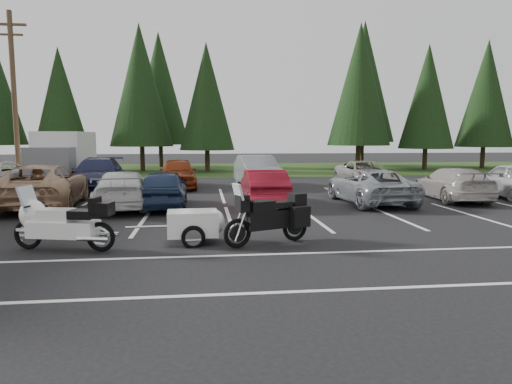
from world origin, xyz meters
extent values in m
plane|color=black|center=(0.00, 0.00, 0.00)|extent=(120.00, 120.00, 0.00)
cube|color=#213A12|center=(0.00, 24.00, 0.01)|extent=(80.00, 16.00, 0.01)
cube|color=gray|center=(4.00, 55.00, 0.00)|extent=(70.00, 50.00, 0.02)
cylinder|color=#473321|center=(-10.00, 12.00, 4.50)|extent=(0.26, 0.26, 9.00)
cube|color=#473321|center=(-10.00, 12.00, 8.30)|extent=(1.60, 0.12, 0.12)
cube|color=#473321|center=(-10.00, 12.00, 7.80)|extent=(1.20, 0.10, 0.10)
cube|color=silver|center=(0.00, 2.00, 0.00)|extent=(32.00, 16.00, 0.01)
cylinder|color=#332316|center=(-10.50, 21.40, 1.06)|extent=(0.36, 0.36, 2.11)
cone|color=black|center=(-10.50, 21.40, 5.28)|extent=(3.87, 3.87, 7.48)
cylinder|color=#332316|center=(-5.00, 22.90, 1.31)|extent=(0.36, 0.36, 2.62)
cone|color=black|center=(-5.00, 22.90, 6.54)|extent=(4.80, 4.80, 9.27)
cylinder|color=#332316|center=(0.00, 21.60, 1.13)|extent=(0.36, 0.36, 2.26)
cone|color=black|center=(0.00, 21.60, 5.64)|extent=(4.14, 4.14, 7.99)
cylinder|color=#332316|center=(12.00, 22.10, 1.34)|extent=(0.36, 0.36, 2.69)
cone|color=black|center=(12.00, 22.10, 6.72)|extent=(4.93, 4.93, 9.52)
cylinder|color=#332316|center=(17.50, 21.80, 1.16)|extent=(0.36, 0.36, 2.33)
cone|color=black|center=(17.50, 21.80, 5.82)|extent=(4.27, 4.27, 8.24)
cylinder|color=#332316|center=(23.00, 22.60, 1.24)|extent=(0.36, 0.36, 2.47)
cone|color=black|center=(23.00, 22.60, 6.18)|extent=(4.53, 4.53, 8.76)
cylinder|color=#332316|center=(-4.00, 27.50, 1.36)|extent=(0.36, 0.36, 2.71)
cone|color=black|center=(-4.00, 27.50, 6.78)|extent=(4.97, 4.97, 9.61)
cylinder|color=#332316|center=(14.00, 26.80, 1.50)|extent=(0.36, 0.36, 3.00)
cone|color=black|center=(14.00, 26.80, 7.50)|extent=(5.50, 5.50, 10.62)
imported|color=tan|center=(-6.26, 4.29, 0.81)|extent=(3.26, 6.05, 1.61)
imported|color=silver|center=(-3.24, 3.70, 0.69)|extent=(2.39, 4.89, 1.37)
imported|color=#1D2A49|center=(-1.78, 3.71, 0.72)|extent=(1.78, 4.23, 1.43)
imported|color=maroon|center=(2.00, 4.03, 0.69)|extent=(1.48, 4.22, 1.39)
imported|color=gray|center=(6.21, 3.95, 0.68)|extent=(2.51, 5.02, 1.36)
imported|color=#ACA49D|center=(9.96, 4.45, 0.68)|extent=(2.30, 4.81, 1.35)
imported|color=#1A1E41|center=(-5.42, 9.59, 0.79)|extent=(2.54, 5.57, 1.58)
imported|color=maroon|center=(-1.60, 10.37, 0.77)|extent=(2.06, 4.61, 1.54)
imported|color=gray|center=(2.51, 10.38, 0.82)|extent=(2.21, 5.14, 1.65)
imported|color=#9D9990|center=(8.34, 10.39, 0.67)|extent=(2.22, 4.79, 1.33)
camera|label=1|loc=(-0.30, -13.30, 2.59)|focal=32.00mm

